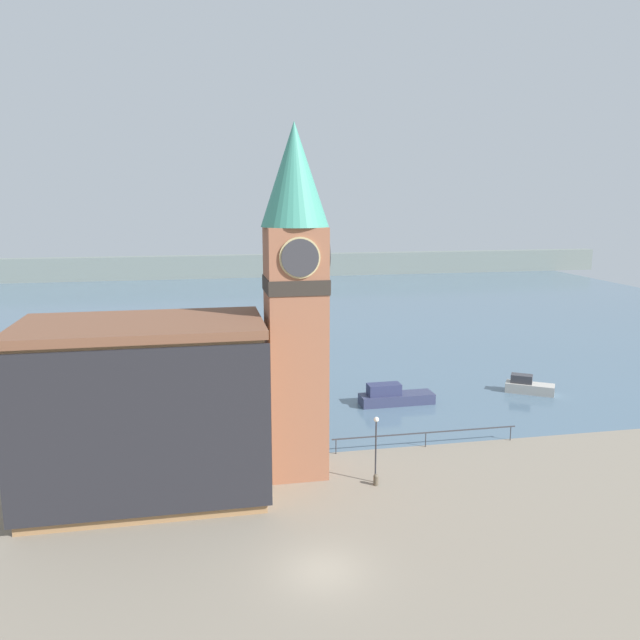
{
  "coord_description": "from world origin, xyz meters",
  "views": [
    {
      "loc": [
        -5.15,
        -26.15,
        17.3
      ],
      "look_at": [
        1.51,
        8.36,
        10.44
      ],
      "focal_mm": 35.0,
      "sensor_mm": 36.0,
      "label": 1
    }
  ],
  "objects_px": {
    "boat_far": "(528,386)",
    "mooring_bollard_near": "(376,479)",
    "boat_near": "(393,396)",
    "clock_tower": "(295,294)",
    "pier_building": "(145,411)",
    "lamp_post": "(376,437)"
  },
  "relations": [
    {
      "from": "boat_near",
      "to": "boat_far",
      "type": "relative_size",
      "value": 1.47
    },
    {
      "from": "clock_tower",
      "to": "boat_far",
      "type": "relative_size",
      "value": 4.97
    },
    {
      "from": "clock_tower",
      "to": "lamp_post",
      "type": "distance_m",
      "value": 10.07
    },
    {
      "from": "boat_far",
      "to": "pier_building",
      "type": "bearing_deg",
      "value": -123.95
    },
    {
      "from": "pier_building",
      "to": "boat_near",
      "type": "relative_size",
      "value": 2.15
    },
    {
      "from": "pier_building",
      "to": "lamp_post",
      "type": "distance_m",
      "value": 13.87
    },
    {
      "from": "boat_far",
      "to": "clock_tower",
      "type": "bearing_deg",
      "value": -119.32
    },
    {
      "from": "boat_far",
      "to": "lamp_post",
      "type": "height_order",
      "value": "lamp_post"
    },
    {
      "from": "boat_near",
      "to": "boat_far",
      "type": "xyz_separation_m",
      "value": [
        12.93,
        0.69,
        -0.06
      ]
    },
    {
      "from": "pier_building",
      "to": "boat_far",
      "type": "bearing_deg",
      "value": 23.47
    },
    {
      "from": "clock_tower",
      "to": "pier_building",
      "type": "xyz_separation_m",
      "value": [
        -9.12,
        -1.65,
        -6.31
      ]
    },
    {
      "from": "mooring_bollard_near",
      "to": "clock_tower",
      "type": "bearing_deg",
      "value": 146.44
    },
    {
      "from": "boat_near",
      "to": "lamp_post",
      "type": "distance_m",
      "value": 15.47
    },
    {
      "from": "clock_tower",
      "to": "mooring_bollard_near",
      "type": "xyz_separation_m",
      "value": [
        4.45,
        -2.96,
        -11.18
      ]
    },
    {
      "from": "mooring_bollard_near",
      "to": "lamp_post",
      "type": "bearing_deg",
      "value": 79.28
    },
    {
      "from": "pier_building",
      "to": "mooring_bollard_near",
      "type": "height_order",
      "value": "pier_building"
    },
    {
      "from": "clock_tower",
      "to": "boat_far",
      "type": "distance_m",
      "value": 28.4
    },
    {
      "from": "clock_tower",
      "to": "lamp_post",
      "type": "bearing_deg",
      "value": -29.57
    },
    {
      "from": "pier_building",
      "to": "lamp_post",
      "type": "height_order",
      "value": "pier_building"
    },
    {
      "from": "clock_tower",
      "to": "boat_near",
      "type": "relative_size",
      "value": 3.39
    },
    {
      "from": "boat_far",
      "to": "mooring_bollard_near",
      "type": "relative_size",
      "value": 6.1
    },
    {
      "from": "pier_building",
      "to": "boat_far",
      "type": "xyz_separation_m",
      "value": [
        32.23,
        13.99,
        -4.65
      ]
    }
  ]
}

